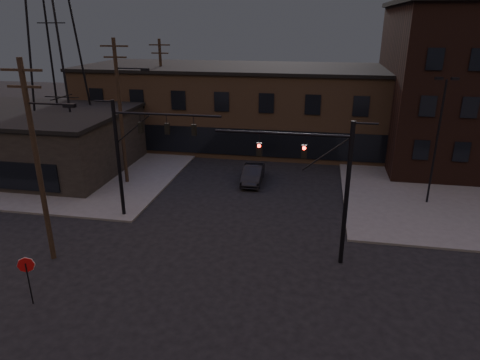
# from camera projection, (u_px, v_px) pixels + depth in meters

# --- Properties ---
(ground) EXTENTS (140.00, 140.00, 0.00)m
(ground) POSITION_uv_depth(u_px,v_px,m) (207.00, 297.00, 20.79)
(ground) COLOR black
(ground) RESTS_ON ground
(sidewalk_nw) EXTENTS (30.00, 30.00, 0.15)m
(sidewalk_nw) POSITION_uv_depth(u_px,v_px,m) (57.00, 149.00, 44.83)
(sidewalk_nw) COLOR #474744
(sidewalk_nw) RESTS_ON ground
(building_row) EXTENTS (40.00, 12.00, 8.00)m
(building_row) POSITION_uv_depth(u_px,v_px,m) (273.00, 108.00, 45.20)
(building_row) COLOR brown
(building_row) RESTS_ON ground
(building_left) EXTENTS (16.00, 12.00, 5.00)m
(building_left) POSITION_uv_depth(u_px,v_px,m) (35.00, 142.00, 38.11)
(building_left) COLOR black
(building_left) RESTS_ON ground
(traffic_signal_near) EXTENTS (7.12, 0.24, 8.00)m
(traffic_signal_near) POSITION_uv_depth(u_px,v_px,m) (326.00, 178.00, 22.30)
(traffic_signal_near) COLOR black
(traffic_signal_near) RESTS_ON ground
(traffic_signal_far) EXTENTS (7.12, 0.24, 8.00)m
(traffic_signal_far) POSITION_uv_depth(u_px,v_px,m) (136.00, 147.00, 27.57)
(traffic_signal_far) COLOR black
(traffic_signal_far) RESTS_ON ground
(stop_sign) EXTENTS (0.72, 0.33, 2.48)m
(stop_sign) POSITION_uv_depth(u_px,v_px,m) (27.00, 270.00, 19.69)
(stop_sign) COLOR black
(stop_sign) RESTS_ON ground
(utility_pole_near) EXTENTS (3.70, 0.28, 11.00)m
(utility_pole_near) POSITION_uv_depth(u_px,v_px,m) (38.00, 159.00, 22.21)
(utility_pole_near) COLOR black
(utility_pole_near) RESTS_ON ground
(utility_pole_mid) EXTENTS (3.70, 0.28, 11.50)m
(utility_pole_mid) POSITION_uv_depth(u_px,v_px,m) (121.00, 110.00, 33.36)
(utility_pole_mid) COLOR black
(utility_pole_mid) RESTS_ON ground
(utility_pole_far) EXTENTS (2.20, 0.28, 11.00)m
(utility_pole_far) POSITION_uv_depth(u_px,v_px,m) (162.00, 91.00, 44.72)
(utility_pole_far) COLOR black
(utility_pole_far) RESTS_ON ground
(transmission_tower) EXTENTS (7.00, 7.00, 25.00)m
(transmission_tower) POSITION_uv_depth(u_px,v_px,m) (51.00, 23.00, 36.13)
(transmission_tower) COLOR black
(transmission_tower) RESTS_ON ground
(lot_light_a) EXTENTS (1.50, 0.28, 9.14)m
(lot_light_a) POSITION_uv_depth(u_px,v_px,m) (438.00, 131.00, 29.54)
(lot_light_a) COLOR black
(lot_light_a) RESTS_ON ground
(parked_car_lot_a) EXTENTS (4.24, 2.79, 1.34)m
(parked_car_lot_a) POSITION_uv_depth(u_px,v_px,m) (426.00, 169.00, 36.34)
(parked_car_lot_a) COLOR black
(parked_car_lot_a) RESTS_ON sidewalk_ne
(parked_car_lot_b) EXTENTS (4.34, 2.22, 1.21)m
(parked_car_lot_b) POSITION_uv_depth(u_px,v_px,m) (423.00, 156.00, 40.10)
(parked_car_lot_b) COLOR #B0B0B2
(parked_car_lot_b) RESTS_ON sidewalk_ne
(car_crossing) EXTENTS (1.62, 4.41, 1.44)m
(car_crossing) POSITION_uv_depth(u_px,v_px,m) (253.00, 174.00, 35.39)
(car_crossing) COLOR black
(car_crossing) RESTS_ON ground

